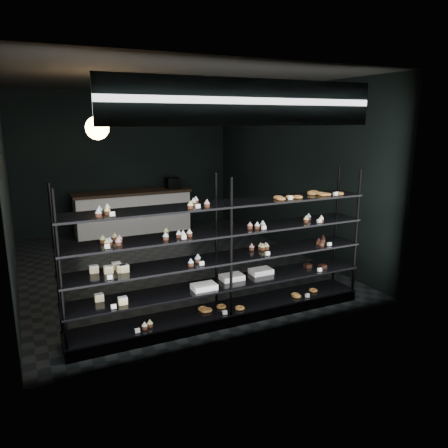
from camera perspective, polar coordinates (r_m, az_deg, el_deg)
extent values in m
cube|color=black|center=(8.02, -7.15, -5.23)|extent=(5.00, 6.00, 0.01)
cube|color=black|center=(7.62, -7.88, 18.12)|extent=(5.00, 6.00, 0.01)
cube|color=black|center=(10.54, -12.65, 7.94)|extent=(5.00, 0.01, 3.20)
cube|color=black|center=(4.93, 3.46, 2.15)|extent=(5.00, 0.01, 3.20)
cube|color=black|center=(7.29, -26.55, 4.46)|extent=(0.01, 6.00, 3.20)
cube|color=black|center=(8.76, 8.36, 7.03)|extent=(0.01, 6.00, 3.20)
cube|color=black|center=(5.86, -0.07, -11.85)|extent=(4.00, 0.50, 0.12)
cylinder|color=black|center=(4.84, -20.60, -6.52)|extent=(0.04, 0.04, 1.85)
cylinder|color=black|center=(5.25, -21.05, -4.98)|extent=(0.04, 0.04, 1.85)
cylinder|color=black|center=(5.33, 0.95, -3.77)|extent=(0.04, 0.04, 1.85)
cylinder|color=black|center=(5.71, -1.02, -2.58)|extent=(0.04, 0.04, 1.85)
cylinder|color=black|center=(6.42, 16.89, -1.35)|extent=(0.04, 0.04, 1.85)
cylinder|color=black|center=(6.74, 14.40, -0.50)|extent=(0.04, 0.04, 1.85)
cube|color=black|center=(5.82, -0.07, -11.05)|extent=(4.00, 0.50, 0.03)
cube|color=black|center=(5.68, -0.07, -7.84)|extent=(4.00, 0.50, 0.02)
cube|color=black|center=(5.56, -0.07, -4.48)|extent=(4.00, 0.50, 0.02)
cube|color=black|center=(5.47, -0.07, -0.99)|extent=(4.00, 0.50, 0.02)
cube|color=black|center=(5.39, -0.07, 2.61)|extent=(4.00, 0.50, 0.02)
cube|color=white|center=(4.79, -13.97, 1.28)|extent=(0.06, 0.04, 0.06)
cube|color=white|center=(5.07, -3.03, 2.33)|extent=(0.06, 0.04, 0.06)
cube|color=white|center=(5.63, 8.29, 3.33)|extent=(0.05, 0.04, 0.06)
cube|color=white|center=(6.05, 14.03, 3.78)|extent=(0.06, 0.04, 0.06)
cube|color=white|center=(4.86, -14.44, -2.83)|extent=(0.06, 0.04, 0.06)
cube|color=white|center=(5.06, -5.66, -1.81)|extent=(0.05, 0.04, 0.06)
cube|color=white|center=(5.53, 5.30, -0.49)|extent=(0.06, 0.04, 0.06)
cube|color=white|center=(5.98, 12.13, 0.35)|extent=(0.06, 0.04, 0.06)
cube|color=white|center=(4.97, -14.28, -6.71)|extent=(0.06, 0.04, 0.06)
cube|color=white|center=(5.24, -3.17, -5.22)|extent=(0.05, 0.04, 0.06)
cube|color=white|center=(5.67, 6.02, -3.83)|extent=(0.05, 0.04, 0.06)
cube|color=white|center=(6.19, 13.50, -2.62)|extent=(0.06, 0.04, 0.06)
cube|color=white|center=(5.09, -14.35, -10.45)|extent=(0.06, 0.04, 0.06)
cube|color=white|center=(6.21, 12.24, -5.90)|extent=(0.06, 0.04, 0.06)
cube|color=white|center=(5.30, -10.82, -13.46)|extent=(0.06, 0.04, 0.06)
cube|color=white|center=(5.63, 0.11, -11.52)|extent=(0.05, 0.04, 0.06)
cube|color=white|center=(6.26, 11.17, -9.11)|extent=(0.06, 0.04, 0.06)
cube|color=#0C123D|center=(4.91, 3.19, 15.60)|extent=(3.20, 0.04, 0.45)
cube|color=white|center=(4.89, 3.31, 15.61)|extent=(3.30, 0.02, 0.50)
cylinder|color=black|center=(6.46, -16.51, 15.89)|extent=(0.01, 0.01, 0.57)
sphere|color=#FAA857|center=(6.45, -16.24, 11.94)|extent=(0.32, 0.32, 0.32)
cube|color=silver|center=(10.22, -11.77, 1.34)|extent=(2.56, 0.60, 0.92)
cube|color=black|center=(10.13, -11.90, 4.05)|extent=(2.66, 0.65, 0.06)
cube|color=black|center=(10.37, -6.74, 5.33)|extent=(0.30, 0.30, 0.25)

